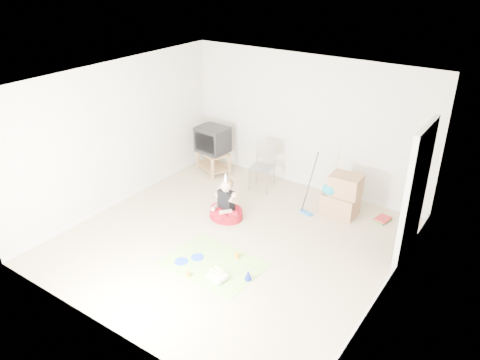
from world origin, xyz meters
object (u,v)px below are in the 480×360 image
Objects in this scene: crt_tv at (213,139)px; tv_stand at (213,159)px; cardboard_boxes at (342,196)px; folding_chair at (262,168)px; birthday_cake at (218,277)px; seated_woman at (226,208)px.

tv_stand is at bearing -59.40° from crt_tv.
cardboard_boxes is (2.97, -0.15, 0.09)m from tv_stand.
folding_chair reaches higher than cardboard_boxes.
seated_woman is at bearing 121.85° from birthday_cake.
cardboard_boxes is 2.68× the size of birthday_cake.
tv_stand is 0.93× the size of folding_chair.
crt_tv is 1.31m from folding_chair.
folding_chair is at bearing -0.08° from crt_tv.
seated_woman is at bearing -85.96° from folding_chair.
seated_woman is (-1.60, -1.27, -0.18)m from cardboard_boxes.
crt_tv is 0.81× the size of cardboard_boxes.
crt_tv reaches higher than tv_stand.
folding_chair is 1.70m from cardboard_boxes.
folding_chair is 1.35m from seated_woman.
folding_chair is at bearing 94.04° from seated_woman.
cardboard_boxes is 2.05m from seated_woman.
tv_stand is 3.69m from birthday_cake.
tv_stand is at bearing 134.07° from seated_woman.
tv_stand is 1.97m from seated_woman.
birthday_cake is at bearing -51.64° from tv_stand.
seated_woman is (0.09, -1.32, -0.26)m from folding_chair.
crt_tv is 2.16× the size of birthday_cake.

